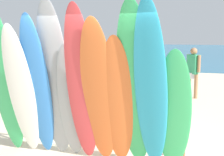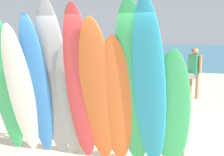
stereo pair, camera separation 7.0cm
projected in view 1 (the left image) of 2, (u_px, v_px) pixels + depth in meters
ground at (165, 68)px, 19.09m from camera, size 60.00×60.00×0.00m
ocean_water at (179, 51)px, 36.36m from camera, size 60.00×40.00×0.02m
surfboard_rack at (95, 119)px, 5.65m from camera, size 3.38×0.07×0.78m
surfboard_green_0 at (5, 81)px, 5.36m from camera, size 0.60×0.69×2.75m
surfboard_white_1 at (21, 92)px, 5.25m from camera, size 0.54×0.82×2.39m
surfboard_blue_2 at (38, 88)px, 5.19m from camera, size 0.51×0.79×2.56m
surfboard_grey_3 at (55, 81)px, 5.17m from camera, size 0.60×0.68×2.79m
surfboard_grey_4 at (71, 102)px, 5.19m from camera, size 0.50×0.56×2.07m
surfboard_red_5 at (82, 87)px, 4.90m from camera, size 0.53×0.81×2.70m
surfboard_orange_6 at (99, 94)px, 4.85m from camera, size 0.58×0.81×2.48m
surfboard_orange_7 at (118, 103)px, 4.83m from camera, size 0.55×0.76×2.21m
surfboard_green_8 at (135, 88)px, 4.68m from camera, size 0.60×0.89×2.73m
surfboard_teal_9 at (151, 90)px, 4.54m from camera, size 0.58×0.97×2.74m
surfboard_green_10 at (174, 112)px, 4.68m from camera, size 0.56×0.58×2.01m
beachgoer_by_water at (58, 83)px, 8.24m from camera, size 0.46×0.38×1.48m
beachgoer_strolling at (135, 64)px, 13.15m from camera, size 0.57×0.24×1.52m
beachgoer_midbeach at (149, 65)px, 11.81m from camera, size 0.55×0.40×1.66m
beachgoer_photographing at (193, 69)px, 10.27m from camera, size 0.47×0.51×1.72m
beachgoer_near_rack at (136, 75)px, 9.85m from camera, size 0.38×0.52×1.48m
beach_chair_red at (25, 98)px, 8.31m from camera, size 0.50×0.64×0.84m
beach_umbrella at (0, 40)px, 8.71m from camera, size 2.19×2.19×2.21m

